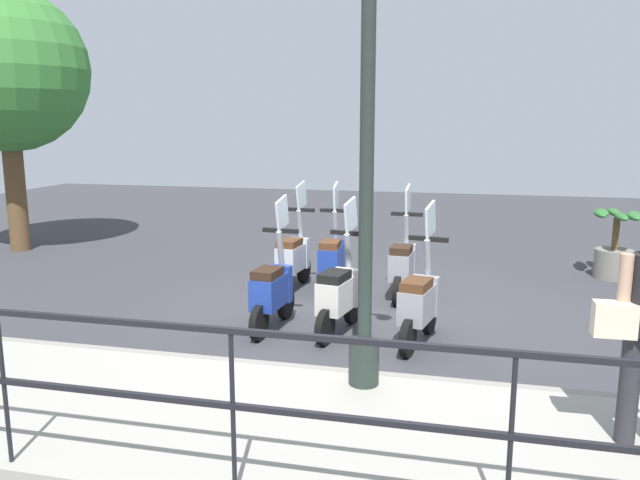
# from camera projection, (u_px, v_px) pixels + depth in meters

# --- Properties ---
(ground_plane) EXTENTS (28.00, 28.00, 0.00)m
(ground_plane) POSITION_uv_depth(u_px,v_px,m) (355.00, 314.00, 7.88)
(ground_plane) COLOR #38383D
(promenade_walkway) EXTENTS (2.20, 20.00, 0.15)m
(promenade_walkway) POSITION_uv_depth(u_px,v_px,m) (284.00, 425.00, 4.85)
(promenade_walkway) COLOR #A39E93
(promenade_walkway) RESTS_ON ground_plane
(fence_railing) EXTENTS (0.04, 16.03, 1.07)m
(fence_railing) POSITION_uv_depth(u_px,v_px,m) (232.00, 378.00, 3.70)
(fence_railing) COLOR black
(fence_railing) RESTS_ON promenade_walkway
(lamp_post_near) EXTENTS (0.26, 0.90, 4.04)m
(lamp_post_near) POSITION_uv_depth(u_px,v_px,m) (367.00, 180.00, 5.11)
(lamp_post_near) COLOR #232D28
(lamp_post_near) RESTS_ON promenade_walkway
(tree_large) EXTENTS (2.95, 2.95, 4.79)m
(tree_large) POSITION_uv_depth(u_px,v_px,m) (5.00, 71.00, 11.21)
(tree_large) COLOR brown
(tree_large) RESTS_ON ground_plane
(potted_palm) EXTENTS (1.06, 0.66, 1.05)m
(potted_palm) POSITION_uv_depth(u_px,v_px,m) (614.00, 250.00, 9.64)
(potted_palm) COLOR slate
(potted_palm) RESTS_ON ground_plane
(scooter_near_0) EXTENTS (1.22, 0.49, 1.54)m
(scooter_near_0) POSITION_uv_depth(u_px,v_px,m) (420.00, 302.00, 6.74)
(scooter_near_0) COLOR black
(scooter_near_0) RESTS_ON ground_plane
(scooter_near_1) EXTENTS (1.22, 0.48, 1.54)m
(scooter_near_1) POSITION_uv_depth(u_px,v_px,m) (339.00, 293.00, 7.08)
(scooter_near_1) COLOR black
(scooter_near_1) RESTS_ON ground_plane
(scooter_near_2) EXTENTS (1.23, 0.44, 1.54)m
(scooter_near_2) POSITION_uv_depth(u_px,v_px,m) (272.00, 289.00, 7.24)
(scooter_near_2) COLOR black
(scooter_near_2) RESTS_ON ground_plane
(scooter_far_0) EXTENTS (1.23, 0.44, 1.54)m
(scooter_far_0) POSITION_uv_depth(u_px,v_px,m) (403.00, 264.00, 8.54)
(scooter_far_0) COLOR black
(scooter_far_0) RESTS_ON ground_plane
(scooter_far_1) EXTENTS (1.23, 0.44, 1.54)m
(scooter_far_1) POSITION_uv_depth(u_px,v_px,m) (332.00, 258.00, 8.89)
(scooter_far_1) COLOR black
(scooter_far_1) RESTS_ON ground_plane
(scooter_far_2) EXTENTS (1.23, 0.44, 1.54)m
(scooter_far_2) POSITION_uv_depth(u_px,v_px,m) (293.00, 257.00, 8.98)
(scooter_far_2) COLOR black
(scooter_far_2) RESTS_ON ground_plane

